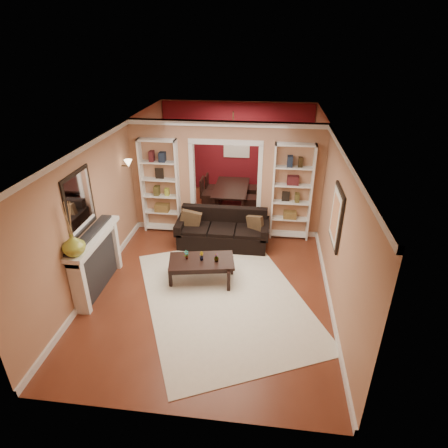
# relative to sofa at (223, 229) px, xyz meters

# --- Properties ---
(floor) EXTENTS (8.00, 8.00, 0.00)m
(floor) POSITION_rel_sofa_xyz_m (-0.02, -0.45, -0.41)
(floor) COLOR brown
(floor) RESTS_ON ground
(ceiling) EXTENTS (8.00, 8.00, 0.00)m
(ceiling) POSITION_rel_sofa_xyz_m (-0.02, -0.45, 2.29)
(ceiling) COLOR white
(ceiling) RESTS_ON ground
(wall_back) EXTENTS (8.00, 0.00, 8.00)m
(wall_back) POSITION_rel_sofa_xyz_m (-0.02, 3.55, 0.94)
(wall_back) COLOR tan
(wall_back) RESTS_ON ground
(wall_front) EXTENTS (8.00, 0.00, 8.00)m
(wall_front) POSITION_rel_sofa_xyz_m (-0.02, -4.45, 0.94)
(wall_front) COLOR tan
(wall_front) RESTS_ON ground
(wall_left) EXTENTS (0.00, 8.00, 8.00)m
(wall_left) POSITION_rel_sofa_xyz_m (-2.27, -0.45, 0.94)
(wall_left) COLOR tan
(wall_left) RESTS_ON ground
(wall_right) EXTENTS (0.00, 8.00, 8.00)m
(wall_right) POSITION_rel_sofa_xyz_m (2.23, -0.45, 0.94)
(wall_right) COLOR tan
(wall_right) RESTS_ON ground
(partition_wall) EXTENTS (4.50, 0.15, 2.70)m
(partition_wall) POSITION_rel_sofa_xyz_m (-0.02, 0.75, 0.94)
(partition_wall) COLOR tan
(partition_wall) RESTS_ON floor
(red_back_panel) EXTENTS (4.44, 0.04, 2.64)m
(red_back_panel) POSITION_rel_sofa_xyz_m (-0.02, 3.52, 0.91)
(red_back_panel) COLOR maroon
(red_back_panel) RESTS_ON floor
(dining_window) EXTENTS (0.78, 0.03, 0.98)m
(dining_window) POSITION_rel_sofa_xyz_m (-0.02, 3.48, 1.14)
(dining_window) COLOR #8CA5CC
(dining_window) RESTS_ON wall_back
(area_rug) EXTENTS (4.08, 4.63, 0.01)m
(area_rug) POSITION_rel_sofa_xyz_m (0.27, -1.96, -0.40)
(area_rug) COLOR silver
(area_rug) RESTS_ON floor
(sofa) EXTENTS (2.10, 0.91, 0.82)m
(sofa) POSITION_rel_sofa_xyz_m (0.00, 0.00, 0.00)
(sofa) COLOR black
(sofa) RESTS_ON floor
(pillow_left) EXTENTS (0.47, 0.16, 0.46)m
(pillow_left) POSITION_rel_sofa_xyz_m (-0.74, -0.02, 0.22)
(pillow_left) COLOR brown
(pillow_left) RESTS_ON sofa
(pillow_right) EXTENTS (0.39, 0.28, 0.38)m
(pillow_right) POSITION_rel_sofa_xyz_m (0.74, -0.02, 0.18)
(pillow_right) COLOR brown
(pillow_right) RESTS_ON sofa
(coffee_table) EXTENTS (1.36, 0.90, 0.48)m
(coffee_table) POSITION_rel_sofa_xyz_m (-0.23, -1.47, -0.17)
(coffee_table) COLOR black
(coffee_table) RESTS_ON floor
(plant_left) EXTENTS (0.12, 0.12, 0.19)m
(plant_left) POSITION_rel_sofa_xyz_m (-0.52, -1.47, 0.16)
(plant_left) COLOR #336626
(plant_left) RESTS_ON coffee_table
(plant_center) EXTENTS (0.12, 0.12, 0.17)m
(plant_center) POSITION_rel_sofa_xyz_m (-0.23, -1.47, 0.15)
(plant_center) COLOR #336626
(plant_center) RESTS_ON coffee_table
(plant_right) EXTENTS (0.10, 0.10, 0.17)m
(plant_right) POSITION_rel_sofa_xyz_m (0.06, -1.47, 0.15)
(plant_right) COLOR #336626
(plant_right) RESTS_ON coffee_table
(bookshelf_left) EXTENTS (0.90, 0.30, 2.30)m
(bookshelf_left) POSITION_rel_sofa_xyz_m (-1.57, 0.58, 0.74)
(bookshelf_left) COLOR white
(bookshelf_left) RESTS_ON floor
(bookshelf_right) EXTENTS (0.90, 0.30, 2.30)m
(bookshelf_right) POSITION_rel_sofa_xyz_m (1.53, 0.58, 0.74)
(bookshelf_right) COLOR white
(bookshelf_right) RESTS_ON floor
(fireplace) EXTENTS (0.32, 1.70, 1.16)m
(fireplace) POSITION_rel_sofa_xyz_m (-2.11, -1.95, 0.17)
(fireplace) COLOR white
(fireplace) RESTS_ON floor
(vase) EXTENTS (0.44, 0.44, 0.39)m
(vase) POSITION_rel_sofa_xyz_m (-2.11, -2.61, 0.94)
(vase) COLOR #9EAD37
(vase) RESTS_ON fireplace
(mirror) EXTENTS (0.03, 0.95, 1.10)m
(mirror) POSITION_rel_sofa_xyz_m (-2.25, -1.95, 1.39)
(mirror) COLOR silver
(mirror) RESTS_ON wall_left
(wall_sconce) EXTENTS (0.18, 0.18, 0.22)m
(wall_sconce) POSITION_rel_sofa_xyz_m (-2.17, 0.10, 1.42)
(wall_sconce) COLOR #FFE0A5
(wall_sconce) RESTS_ON wall_left
(framed_art) EXTENTS (0.04, 0.85, 1.05)m
(framed_art) POSITION_rel_sofa_xyz_m (2.19, -1.45, 1.14)
(framed_art) COLOR black
(framed_art) RESTS_ON wall_right
(dining_table) EXTENTS (1.67, 0.93, 0.59)m
(dining_table) POSITION_rel_sofa_xyz_m (-0.01, 2.21, -0.12)
(dining_table) COLOR black
(dining_table) RESTS_ON floor
(dining_chair_nw) EXTENTS (0.57, 0.57, 0.95)m
(dining_chair_nw) POSITION_rel_sofa_xyz_m (-0.56, 1.91, 0.06)
(dining_chair_nw) COLOR black
(dining_chair_nw) RESTS_ON floor
(dining_chair_ne) EXTENTS (0.45, 0.45, 0.82)m
(dining_chair_ne) POSITION_rel_sofa_xyz_m (0.54, 1.91, -0.00)
(dining_chair_ne) COLOR black
(dining_chair_ne) RESTS_ON floor
(dining_chair_sw) EXTENTS (0.43, 0.43, 0.84)m
(dining_chair_sw) POSITION_rel_sofa_xyz_m (-0.56, 2.51, 0.01)
(dining_chair_sw) COLOR black
(dining_chair_sw) RESTS_ON floor
(dining_chair_se) EXTENTS (0.60, 0.60, 0.92)m
(dining_chair_se) POSITION_rel_sofa_xyz_m (0.54, 2.51, 0.05)
(dining_chair_se) COLOR black
(dining_chair_se) RESTS_ON floor
(chandelier) EXTENTS (0.50, 0.50, 0.30)m
(chandelier) POSITION_rel_sofa_xyz_m (-0.02, 2.25, 1.61)
(chandelier) COLOR #322817
(chandelier) RESTS_ON ceiling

